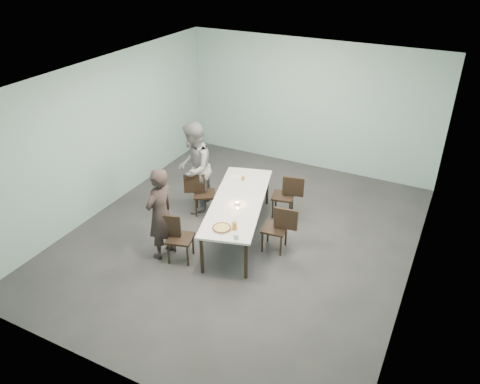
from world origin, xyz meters
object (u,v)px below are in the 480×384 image
at_px(diner_near, 160,214).
at_px(water_tumbler, 236,236).
at_px(chair_near_right, 279,226).
at_px(beer_glass, 234,226).
at_px(table, 238,203).
at_px(side_plate, 235,215).
at_px(tealight, 238,203).
at_px(pizza, 222,228).
at_px(amber_tumbler, 243,178).
at_px(chair_near_left, 175,234).
at_px(diner_far, 194,168).
at_px(chair_far_left, 200,191).
at_px(chair_far_right, 287,193).

xyz_separation_m(diner_near, water_tumbler, (1.42, 0.05, -0.05)).
xyz_separation_m(chair_near_right, beer_glass, (-0.48, -0.78, 0.32)).
distance_m(table, chair_near_right, 0.89).
relative_size(side_plate, tealight, 3.21).
distance_m(diner_near, water_tumbler, 1.42).
bearing_deg(beer_glass, table, 113.52).
height_order(side_plate, beer_glass, beer_glass).
distance_m(chair_near_right, pizza, 1.12).
height_order(table, chair_near_right, chair_near_right).
bearing_deg(amber_tumbler, table, -70.03).
xyz_separation_m(chair_near_left, side_plate, (0.81, 0.66, 0.25)).
bearing_deg(pizza, diner_far, 134.82).
bearing_deg(diner_far, chair_near_right, 54.86).
relative_size(chair_near_right, diner_near, 0.52).
xyz_separation_m(chair_far_left, amber_tumbler, (0.76, 0.38, 0.29)).
xyz_separation_m(diner_near, side_plate, (1.09, 0.67, -0.09)).
height_order(chair_near_right, tealight, chair_near_right).
xyz_separation_m(table, diner_far, (-1.21, 0.45, 0.24)).
relative_size(beer_glass, water_tumbler, 1.67).
distance_m(chair_far_right, amber_tumbler, 0.93).
distance_m(pizza, beer_glass, 0.22).
bearing_deg(table, diner_far, 159.56).
bearing_deg(table, pizza, -78.94).
height_order(table, diner_near, diner_near).
relative_size(diner_far, amber_tumbler, 23.29).
distance_m(water_tumbler, tealight, 1.06).
relative_size(chair_far_left, water_tumbler, 9.67).
bearing_deg(chair_far_right, amber_tumbler, 8.26).
distance_m(pizza, amber_tumbler, 1.75).
xyz_separation_m(chair_near_right, side_plate, (-0.67, -0.38, 0.25)).
distance_m(chair_far_left, chair_far_right, 1.73).
xyz_separation_m(table, diner_near, (-0.90, -1.15, 0.15)).
relative_size(pizza, amber_tumbler, 4.25).
relative_size(chair_far_right, beer_glass, 5.80).
xyz_separation_m(side_plate, beer_glass, (0.20, -0.40, 0.07)).
bearing_deg(diner_near, chair_far_right, 152.20).
height_order(chair_far_left, diner_near, diner_near).
distance_m(chair_near_right, water_tumbler, 1.10).
height_order(chair_near_left, diner_far, diner_far).
relative_size(chair_far_left, chair_far_right, 1.00).
height_order(chair_near_right, chair_far_right, same).
relative_size(chair_near_left, amber_tumbler, 10.88).
bearing_deg(side_plate, chair_near_left, -140.74).
distance_m(diner_near, amber_tumbler, 1.99).
xyz_separation_m(chair_near_left, beer_glass, (1.01, 0.26, 0.32)).
distance_m(chair_far_left, beer_glass, 1.91).
xyz_separation_m(table, water_tumbler, (0.52, -1.10, 0.10)).
bearing_deg(diner_near, tealight, 142.04).
distance_m(beer_glass, amber_tumbler, 1.74).
relative_size(diner_near, side_plate, 9.34).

